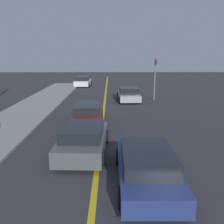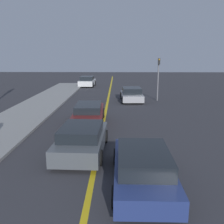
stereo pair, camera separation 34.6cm
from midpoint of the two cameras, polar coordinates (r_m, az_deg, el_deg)
The scene contains 8 objects.
road_center_line at distance 19.32m, azimuth -2.43°, elevation 0.38°, with size 0.20×60.00×0.01m.
sidewalk_left at distance 20.03m, azimuth -18.92°, elevation 0.32°, with size 3.68×35.39×0.14m.
car_near_right_lane at distance 8.53m, azimuth 6.78°, elevation -12.30°, with size 2.01×4.56×1.25m.
car_ahead_center at distance 11.03m, azimuth -7.45°, elevation -6.24°, with size 2.13×4.31×1.27m.
car_far_distant at distance 15.56m, azimuth -6.19°, elevation -0.43°, with size 1.96×4.54×1.28m.
car_parked_left_lot at distance 23.06m, azimuth 3.38°, elevation 4.01°, with size 2.08×3.92×1.28m.
car_oncoming_far at distance 33.98m, azimuth -6.97°, elevation 6.92°, with size 2.10×3.96×1.36m.
traffic_light at distance 23.48m, azimuth 9.38°, elevation 8.40°, with size 0.18×0.40×3.89m.
Camera 1 is at (0.51, -0.83, 4.25)m, focal length 40.00 mm.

